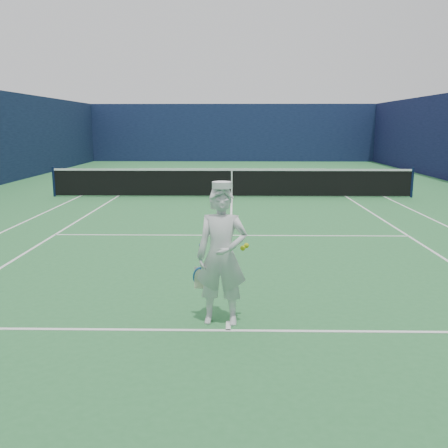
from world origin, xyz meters
TOP-DOWN VIEW (x-y plane):
  - ground at (0.00, 0.00)m, footprint 80.00×80.00m
  - court_markings at (0.00, 0.00)m, footprint 11.03×23.83m
  - windscreen_fence at (0.00, 0.00)m, footprint 20.12×36.12m
  - tennis_net at (0.00, 0.00)m, footprint 12.88×0.09m
  - tennis_player at (-0.09, -11.61)m, footprint 0.76×0.52m

SIDE VIEW (x-z plane):
  - ground at x=0.00m, z-range 0.00..0.00m
  - court_markings at x=0.00m, z-range 0.00..0.01m
  - tennis_net at x=0.00m, z-range 0.02..1.09m
  - tennis_player at x=-0.09m, z-range -0.02..1.81m
  - windscreen_fence at x=0.00m, z-range 0.00..4.00m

